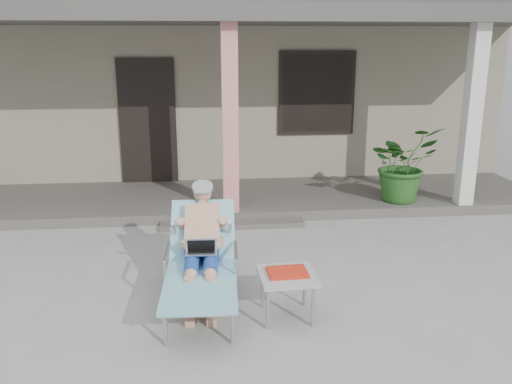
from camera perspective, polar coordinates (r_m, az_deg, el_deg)
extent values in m
plane|color=#9E9E99|center=(5.90, -1.42, -9.60)|extent=(60.00, 60.00, 0.00)
cube|color=#9F977E|center=(11.88, -3.91, 10.67)|extent=(10.00, 5.00, 3.00)
cube|color=#474442|center=(11.85, -4.06, 18.64)|extent=(10.40, 5.40, 0.30)
cube|color=black|center=(9.43, -11.31, 7.30)|extent=(0.95, 0.06, 2.10)
cube|color=black|center=(9.55, 6.42, 10.32)|extent=(1.20, 0.06, 1.30)
cube|color=black|center=(9.54, 6.42, 10.31)|extent=(1.32, 0.05, 1.42)
cube|color=#605B56|center=(8.69, -2.94, -0.73)|extent=(10.00, 2.00, 0.15)
cube|color=red|center=(7.56, -2.75, 7.54)|extent=(0.22, 0.22, 2.61)
cube|color=silver|center=(8.50, 21.75, 7.35)|extent=(0.22, 0.22, 2.61)
cube|color=#474442|center=(8.35, -3.22, 18.09)|extent=(10.00, 2.30, 0.24)
cube|color=#605B56|center=(7.60, -2.49, -3.42)|extent=(2.00, 0.30, 0.07)
cylinder|color=#B7B7BC|center=(4.79, -9.52, -13.92)|extent=(0.04, 0.04, 0.34)
cylinder|color=#B7B7BC|center=(4.76, -2.50, -13.90)|extent=(0.04, 0.04, 0.34)
cylinder|color=#B7B7BC|center=(5.76, -8.42, -8.57)|extent=(0.04, 0.04, 0.34)
cylinder|color=#B7B7BC|center=(5.74, -2.70, -8.51)|extent=(0.04, 0.04, 0.34)
cube|color=#B7B7BC|center=(5.05, -5.89, -9.82)|extent=(0.62, 1.14, 0.03)
cube|color=#7CBBC0|center=(5.04, -5.89, -9.59)|extent=(0.71, 1.18, 0.04)
cube|color=#B7B7BC|center=(5.72, -5.63, -4.34)|extent=(0.60, 0.56, 0.45)
cube|color=#7CBBC0|center=(5.71, -5.63, -4.04)|extent=(0.69, 0.63, 0.51)
cylinder|color=#969799|center=(5.84, -5.65, 0.58)|extent=(0.23, 0.23, 0.12)
cube|color=silver|center=(5.34, -5.77, -6.24)|extent=(0.31, 0.23, 0.22)
cube|color=#ABACA7|center=(5.08, 3.32, -8.81)|extent=(0.54, 0.54, 0.04)
cylinder|color=#B7B7BC|center=(4.97, 1.24, -12.20)|extent=(0.04, 0.04, 0.39)
cylinder|color=#B7B7BC|center=(5.03, 6.05, -11.92)|extent=(0.04, 0.04, 0.39)
cylinder|color=#B7B7BC|center=(5.33, 0.69, -10.13)|extent=(0.04, 0.04, 0.39)
cylinder|color=#B7B7BC|center=(5.39, 5.15, -9.90)|extent=(0.04, 0.04, 0.39)
cube|color=red|center=(5.07, 3.33, -8.44)|extent=(0.38, 0.29, 0.03)
cube|color=black|center=(5.19, 3.09, -7.89)|extent=(0.36, 0.04, 0.04)
imported|color=#26591E|center=(8.51, 15.17, 2.91)|extent=(1.27, 1.18, 1.15)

